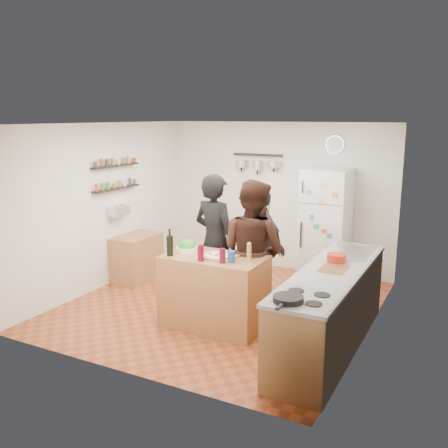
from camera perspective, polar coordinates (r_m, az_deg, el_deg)
The scene contains 26 objects.
room_shell at distance 7.06m, azimuth 1.08°, elevation 1.24°, with size 4.20×4.20×4.20m.
prep_island at distance 6.28m, azimuth -1.12°, elevation -7.71°, with size 1.25×0.72×0.91m, color #9A5D38.
pizza_board at distance 6.09m, azimuth -0.57°, elevation -3.77°, with size 0.42×0.34×0.02m, color brown.
pizza at distance 6.08m, azimuth -0.57°, elevation -3.60°, with size 0.34×0.34×0.02m, color beige.
salad_bowl at distance 6.38m, azimuth -4.24°, elevation -2.87°, with size 0.28×0.28×0.06m, color white.
wine_bottle at distance 6.18m, azimuth -6.20°, elevation -2.49°, with size 0.08×0.08×0.25m, color black.
wine_glass_near at distance 5.94m, azimuth -2.68°, elevation -3.34°, with size 0.08×0.08×0.19m, color #550718.
wine_glass_far at distance 5.85m, azimuth -0.20°, elevation -3.65°, with size 0.07×0.07×0.18m, color #5C071E.
pepper_mill at distance 5.97m, azimuth 2.88°, elevation -3.34°, with size 0.05×0.05×0.18m, color #A47C44.
salt_canister at distance 5.89m, azimuth 0.86°, elevation -3.74°, with size 0.08×0.08×0.14m, color #1A4093.
person_left at distance 6.76m, azimuth -1.03°, elevation -2.04°, with size 0.68×0.44×1.86m, color black.
person_center at distance 6.39m, azimuth 3.26°, elevation -3.04°, with size 0.89×0.69×1.83m, color black.
person_back at distance 7.02m, azimuth 4.25°, elevation -2.54°, with size 0.95×0.40×1.62m, color #2B2927.
counter_run at distance 5.85m, azimuth 12.06°, elevation -9.59°, with size 0.63×2.63×0.90m, color #9E7042.
stove_top at distance 4.84m, azimuth 9.21°, elevation -8.39°, with size 0.60×0.62×0.02m, color white.
skillet at distance 4.69m, azimuth 7.35°, elevation -8.49°, with size 0.29×0.29×0.06m, color black.
sink at distance 6.49m, azimuth 14.29°, elevation -3.18°, with size 0.50×0.80×0.03m, color silver.
cutting_board at distance 5.75m, azimuth 12.41°, elevation -5.15°, with size 0.30×0.40×0.02m, color olive.
red_bowl at distance 6.02m, azimuth 12.73°, elevation -3.80°, with size 0.22×0.22×0.09m, color #9E1C12.
fridge at distance 8.04m, azimuth 11.53°, elevation -0.18°, with size 0.70×0.68×1.80m, color white.
wall_clock at distance 8.19m, azimuth 12.56°, elevation 8.84°, with size 0.30×0.30×0.03m, color silver.
spice_shelf_lower at distance 7.91m, azimuth -12.18°, elevation 4.00°, with size 0.12×1.00×0.03m, color black.
spice_shelf_upper at distance 7.87m, azimuth -12.29°, elevation 6.53°, with size 0.12×1.00×0.03m, color black.
produce_basket at distance 7.94m, azimuth -11.90°, elevation 1.49°, with size 0.18×0.35×0.14m, color silver.
side_table at distance 8.17m, azimuth -9.93°, elevation -3.78°, with size 0.50×0.80×0.73m, color #A77E46.
pot_rack at distance 8.56m, azimuth 3.86°, elevation 7.90°, with size 0.90×0.04×0.04m, color black.
Camera 1 is at (3.09, -5.81, 2.61)m, focal length 40.00 mm.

